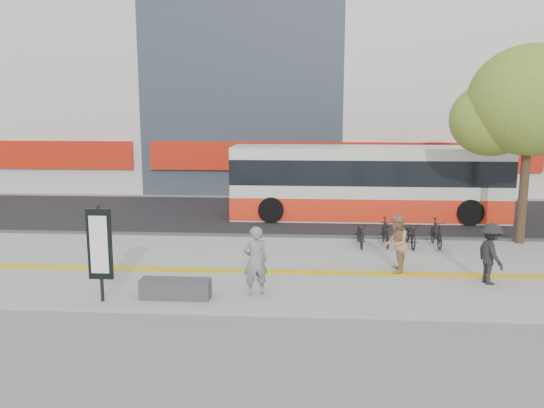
# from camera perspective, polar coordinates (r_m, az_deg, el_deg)

# --- Properties ---
(ground) EXTENTS (120.00, 120.00, 0.00)m
(ground) POSITION_cam_1_polar(r_m,az_deg,el_deg) (13.84, 1.96, -8.56)
(ground) COLOR slate
(ground) RESTS_ON ground
(sidewalk) EXTENTS (40.00, 7.00, 0.08)m
(sidewalk) POSITION_cam_1_polar(r_m,az_deg,el_deg) (15.26, 2.16, -6.62)
(sidewalk) COLOR gray
(sidewalk) RESTS_ON ground
(tactile_strip) EXTENTS (40.00, 0.45, 0.01)m
(tactile_strip) POSITION_cam_1_polar(r_m,az_deg,el_deg) (14.77, 2.10, -7.01)
(tactile_strip) COLOR gold
(tactile_strip) RESTS_ON sidewalk
(street) EXTENTS (40.00, 8.00, 0.06)m
(street) POSITION_cam_1_polar(r_m,az_deg,el_deg) (22.55, 2.77, -1.17)
(street) COLOR black
(street) RESTS_ON ground
(curb) EXTENTS (40.00, 0.25, 0.14)m
(curb) POSITION_cam_1_polar(r_m,az_deg,el_deg) (18.63, 2.51, -3.45)
(curb) COLOR #343437
(curb) RESTS_ON ground
(bench) EXTENTS (1.60, 0.45, 0.45)m
(bench) POSITION_cam_1_polar(r_m,az_deg,el_deg) (12.96, -9.93, -8.60)
(bench) COLOR #343437
(bench) RESTS_ON sidewalk
(signboard) EXTENTS (0.55, 0.10, 2.20)m
(signboard) POSITION_cam_1_polar(r_m,az_deg,el_deg) (12.87, -17.35, -4.13)
(signboard) COLOR black
(signboard) RESTS_ON sidewalk
(street_tree) EXTENTS (4.40, 3.80, 6.31)m
(street_tree) POSITION_cam_1_polar(r_m,az_deg,el_deg) (19.16, 24.92, 9.43)
(street_tree) COLOR #392419
(street_tree) RESTS_ON sidewalk
(bus) EXTENTS (10.57, 2.51, 2.82)m
(bus) POSITION_cam_1_polar(r_m,az_deg,el_deg) (21.94, 9.79, 1.97)
(bus) COLOR silver
(bus) RESTS_ON street
(bicycle_row) EXTENTS (2.84, 1.52, 0.88)m
(bicycle_row) POSITION_cam_1_polar(r_m,az_deg,el_deg) (17.77, 12.78, -2.95)
(bicycle_row) COLOR black
(bicycle_row) RESTS_ON sidewalk
(seated_woman) EXTENTS (0.69, 0.58, 1.63)m
(seated_woman) POSITION_cam_1_polar(r_m,az_deg,el_deg) (12.86, -1.73, -5.86)
(seated_woman) COLOR black
(seated_woman) RESTS_ON sidewalk
(pedestrian_tan) EXTENTS (0.72, 0.85, 1.56)m
(pedestrian_tan) POSITION_cam_1_polar(r_m,az_deg,el_deg) (14.91, 12.70, -4.00)
(pedestrian_tan) COLOR #A77752
(pedestrian_tan) RESTS_ON sidewalk
(pedestrian_dark) EXTENTS (0.75, 1.07, 1.52)m
(pedestrian_dark) POSITION_cam_1_polar(r_m,az_deg,el_deg) (14.67, 21.64, -4.79)
(pedestrian_dark) COLOR black
(pedestrian_dark) RESTS_ON sidewalk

